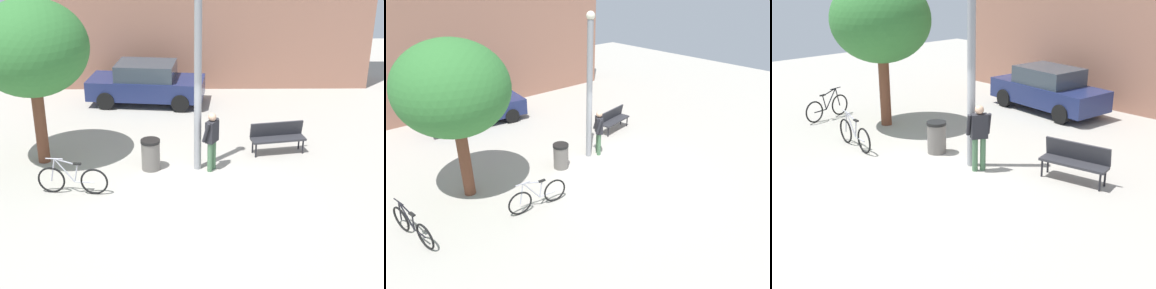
% 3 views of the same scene
% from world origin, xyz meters
% --- Properties ---
extents(ground_plane, '(36.00, 36.00, 0.00)m').
position_xyz_m(ground_plane, '(0.00, 0.00, 0.00)').
color(ground_plane, '#A8A399').
extents(lamppost, '(0.28, 0.28, 4.99)m').
position_xyz_m(lamppost, '(0.09, 1.50, 2.63)').
color(lamppost, gray).
rests_on(lamppost, ground_plane).
extents(person_by_lamppost, '(0.50, 0.62, 1.67)m').
position_xyz_m(person_by_lamppost, '(0.47, 1.39, 0.97)').
color(person_by_lamppost, '#47704C').
rests_on(person_by_lamppost, ground_plane).
extents(park_bench, '(1.66, 0.76, 0.92)m').
position_xyz_m(park_bench, '(2.46, 2.57, 0.55)').
color(park_bench, '#2D2D33').
rests_on(park_bench, ground_plane).
extents(plaza_tree, '(3.04, 3.04, 4.58)m').
position_xyz_m(plaza_tree, '(-4.28, 1.99, 3.27)').
color(plaza_tree, brown).
rests_on(plaza_tree, ground_plane).
extents(bicycle_silver, '(1.81, 0.22, 0.97)m').
position_xyz_m(bicycle_silver, '(-3.09, 0.08, 0.38)').
color(bicycle_silver, black).
rests_on(bicycle_silver, ground_plane).
extents(bicycle_black, '(0.46, 1.77, 0.97)m').
position_xyz_m(bicycle_black, '(-6.19, 0.99, 0.38)').
color(bicycle_black, black).
rests_on(bicycle_black, ground_plane).
extents(parked_car_navy, '(4.36, 2.18, 1.55)m').
position_xyz_m(parked_car_navy, '(-1.68, 7.04, 0.77)').
color(parked_car_navy, navy).
rests_on(parked_car_navy, ground_plane).
extents(trash_bin, '(0.54, 0.54, 0.88)m').
position_xyz_m(trash_bin, '(-1.20, 1.47, 0.44)').
color(trash_bin, '#66605B').
rests_on(trash_bin, ground_plane).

